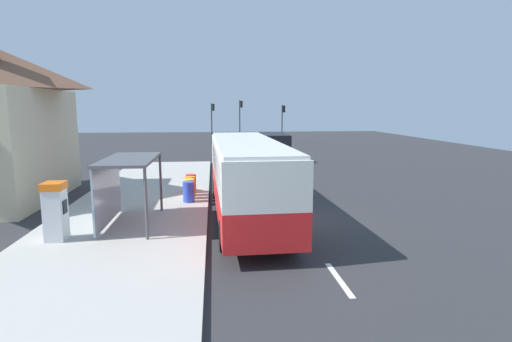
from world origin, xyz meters
TOP-DOWN VIEW (x-y plane):
  - ground_plane at (0.00, 14.00)m, footprint 56.00×92.00m
  - sidewalk_platform at (-6.40, 2.00)m, footprint 6.20×30.00m
  - lane_stripe_seg_0 at (0.25, -6.00)m, footprint 0.16×2.20m
  - lane_stripe_seg_1 at (0.25, -1.00)m, footprint 0.16×2.20m
  - lane_stripe_seg_2 at (0.25, 4.00)m, footprint 0.16×2.20m
  - lane_stripe_seg_3 at (0.25, 9.00)m, footprint 0.16×2.20m
  - lane_stripe_seg_4 at (0.25, 14.00)m, footprint 0.16×2.20m
  - lane_stripe_seg_5 at (0.25, 19.00)m, footprint 0.16×2.20m
  - lane_stripe_seg_6 at (0.25, 24.00)m, footprint 0.16×2.20m
  - lane_stripe_seg_7 at (0.25, 29.00)m, footprint 0.16×2.20m
  - bus at (-1.71, 0.25)m, footprint 2.77×11.07m
  - white_van at (2.20, 18.58)m, footprint 2.06×5.21m
  - sedan_near at (2.30, 33.48)m, footprint 1.89×4.42m
  - ticket_machine at (-8.21, -2.37)m, footprint 0.66×0.76m
  - recycling_bin_blue at (-4.20, 2.70)m, footprint 0.52×0.52m
  - recycling_bin_yellow at (-4.20, 3.40)m, footprint 0.52×0.52m
  - recycling_bin_orange at (-4.20, 4.10)m, footprint 0.52×0.52m
  - recycling_bin_red at (-4.20, 4.80)m, footprint 0.52×0.52m
  - traffic_light_near_side at (5.50, 33.51)m, footprint 0.49×0.28m
  - traffic_light_far_side at (-3.10, 34.31)m, footprint 0.49×0.28m
  - traffic_light_median at (0.39, 35.11)m, footprint 0.49×0.28m
  - bus_shelter at (-6.41, -0.71)m, footprint 1.80×4.00m

SIDE VIEW (x-z plane):
  - ground_plane at x=0.00m, z-range -0.04..0.00m
  - lane_stripe_seg_0 at x=0.25m, z-range 0.00..0.01m
  - lane_stripe_seg_1 at x=0.25m, z-range 0.00..0.01m
  - lane_stripe_seg_2 at x=0.25m, z-range 0.00..0.01m
  - lane_stripe_seg_3 at x=0.25m, z-range 0.00..0.01m
  - lane_stripe_seg_4 at x=0.25m, z-range 0.00..0.01m
  - lane_stripe_seg_5 at x=0.25m, z-range 0.00..0.01m
  - lane_stripe_seg_6 at x=0.25m, z-range 0.00..0.01m
  - lane_stripe_seg_7 at x=0.25m, z-range 0.00..0.01m
  - sidewalk_platform at x=-6.40m, z-range 0.00..0.18m
  - recycling_bin_blue at x=-4.20m, z-range 0.18..1.13m
  - recycling_bin_yellow at x=-4.20m, z-range 0.18..1.13m
  - recycling_bin_orange at x=-4.20m, z-range 0.18..1.13m
  - recycling_bin_red at x=-4.20m, z-range 0.18..1.13m
  - sedan_near at x=2.30m, z-range 0.03..1.55m
  - ticket_machine at x=-8.21m, z-range 0.20..2.14m
  - white_van at x=2.20m, z-range 0.19..2.49m
  - bus at x=-1.71m, z-range 0.24..3.45m
  - bus_shelter at x=-6.41m, z-range 0.85..3.35m
  - traffic_light_near_side at x=5.50m, z-range 0.81..5.64m
  - traffic_light_far_side at x=-3.10m, z-range 0.83..5.85m
  - traffic_light_median at x=0.39m, z-range 0.87..6.28m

